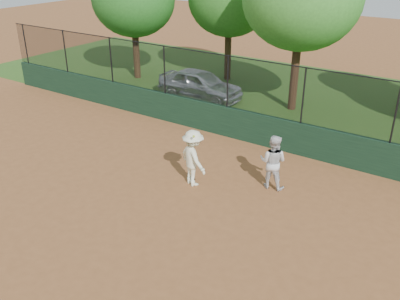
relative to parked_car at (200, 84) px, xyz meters
The scene contains 8 objects.
ground 9.99m from the parked_car, 67.10° to the right, with size 80.00×80.00×0.00m, color brown.
back_wall 5.01m from the parked_car, 39.33° to the right, with size 26.00×0.20×1.20m, color #17331F.
grass_strip 4.85m from the parked_car, 36.07° to the left, with size 36.00×12.00×0.01m, color #274C18.
parked_car is the anchor object (origin of this frame).
player_second 8.84m from the parked_car, 41.56° to the right, with size 0.85×0.66×1.74m, color silver.
player_main 8.38m from the parked_car, 57.62° to the right, with size 1.35×1.10×1.85m.
fence_assembly 5.22m from the parked_car, 39.54° to the right, with size 26.00×0.06×2.00m.
tree_1 5.10m from the parked_car, 99.86° to the left, with size 4.41×4.01×6.13m.
Camera 1 is at (7.65, -8.02, 7.03)m, focal length 40.00 mm.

